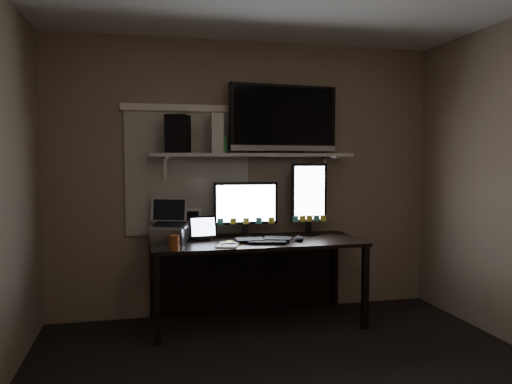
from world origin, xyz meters
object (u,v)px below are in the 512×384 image
object	(u,v)px
monitor_portrait	(309,199)
speaker	(178,134)
monitor_landscape	(246,209)
mouse	(299,239)
cup	(174,243)
desk	(253,258)
laptop	(170,221)
tablet	(203,228)
tv	(284,119)
game_console	(216,134)
keyboard	(264,240)

from	to	relation	value
monitor_portrait	speaker	xyz separation A→B (m)	(-1.19, -0.00, 0.58)
monitor_landscape	speaker	size ratio (longest dim) A/B	1.78
mouse	speaker	bearing A→B (deg)	162.53
cup	speaker	xyz separation A→B (m)	(0.07, 0.48, 0.85)
desk	laptop	bearing A→B (deg)	-177.82
tablet	tv	distance (m)	1.22
game_console	speaker	distance (m)	0.33
game_console	monitor_portrait	bearing A→B (deg)	3.93
monitor_portrait	mouse	world-z (taller)	monitor_portrait
laptop	tv	size ratio (longest dim) A/B	0.35
tv	game_console	xyz separation A→B (m)	(-0.63, -0.04, -0.14)
monitor_landscape	game_console	xyz separation A→B (m)	(-0.26, 0.01, 0.67)
laptop	speaker	bearing A→B (deg)	65.99
monitor_landscape	laptop	size ratio (longest dim) A/B	1.61
monitor_landscape	tablet	bearing A→B (deg)	-164.80
desk	tv	distance (m)	1.28
desk	speaker	size ratio (longest dim) A/B	5.57
keyboard	desk	bearing A→B (deg)	113.62
desk	tv	world-z (taller)	tv
cup	tablet	bearing A→B (deg)	54.05
monitor_landscape	monitor_portrait	world-z (taller)	monitor_portrait
desk	game_console	distance (m)	1.14
mouse	speaker	distance (m)	1.37
monitor_portrait	tablet	size ratio (longest dim) A/B	2.75
desk	laptop	size ratio (longest dim) A/B	5.05
monitor_landscape	tablet	size ratio (longest dim) A/B	2.36
desk	game_console	size ratio (longest dim) A/B	5.33
desk	cup	distance (m)	0.87
monitor_portrait	tv	xyz separation A→B (m)	(-0.23, 0.04, 0.72)
laptop	cup	size ratio (longest dim) A/B	3.12
cup	tv	size ratio (longest dim) A/B	0.11
laptop	tv	bearing A→B (deg)	27.15
mouse	laptop	size ratio (longest dim) A/B	0.33
monitor_portrait	tv	size ratio (longest dim) A/B	0.65
laptop	game_console	world-z (taller)	game_console
keyboard	cup	world-z (taller)	cup
keyboard	mouse	size ratio (longest dim) A/B	4.04
mouse	cup	distance (m)	1.08
game_console	keyboard	bearing A→B (deg)	-32.72
laptop	game_console	distance (m)	0.85
monitor_portrait	mouse	xyz separation A→B (m)	(-0.20, -0.31, -0.31)
cup	game_console	size ratio (longest dim) A/B	0.34
laptop	speaker	world-z (taller)	speaker
monitor_landscape	tv	xyz separation A→B (m)	(0.36, 0.05, 0.80)
game_console	monitor_landscape	bearing A→B (deg)	1.25
game_console	laptop	bearing A→B (deg)	-163.64
mouse	speaker	world-z (taller)	speaker
desk	mouse	distance (m)	0.47
monitor_landscape	laptop	xyz separation A→B (m)	(-0.67, -0.08, -0.07)
mouse	monitor_landscape	bearing A→B (deg)	142.91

